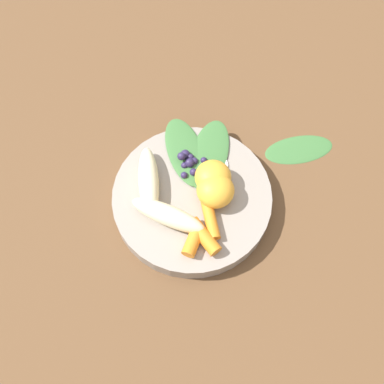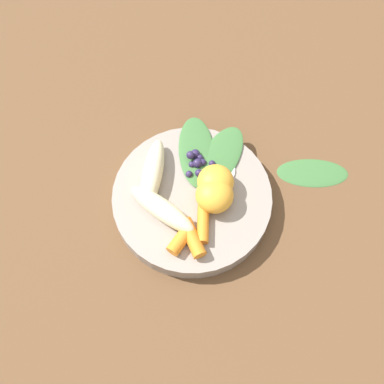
{
  "view_description": "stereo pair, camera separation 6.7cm",
  "coord_description": "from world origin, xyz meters",
  "px_view_note": "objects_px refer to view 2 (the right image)",
  "views": [
    {
      "loc": [
        0.29,
        0.02,
        0.65
      ],
      "look_at": [
        0.0,
        0.0,
        0.04
      ],
      "focal_mm": 43.32,
      "sensor_mm": 36.0,
      "label": 1
    },
    {
      "loc": [
        0.27,
        0.09,
        0.65
      ],
      "look_at": [
        0.0,
        0.0,
        0.04
      ],
      "focal_mm": 43.32,
      "sensor_mm": 36.0,
      "label": 2
    }
  ],
  "objects_px": {
    "banana_peeled_left": "(162,209)",
    "banana_peeled_right": "(153,172)",
    "kale_leaf_stray": "(313,172)",
    "orange_segment_near": "(216,182)",
    "bowl": "(192,199)"
  },
  "relations": [
    {
      "from": "banana_peeled_right",
      "to": "kale_leaf_stray",
      "type": "height_order",
      "value": "banana_peeled_right"
    },
    {
      "from": "orange_segment_near",
      "to": "banana_peeled_right",
      "type": "bearing_deg",
      "value": -83.54
    },
    {
      "from": "orange_segment_near",
      "to": "kale_leaf_stray",
      "type": "height_order",
      "value": "orange_segment_near"
    },
    {
      "from": "bowl",
      "to": "kale_leaf_stray",
      "type": "distance_m",
      "value": 0.2
    },
    {
      "from": "bowl",
      "to": "banana_peeled_right",
      "type": "height_order",
      "value": "banana_peeled_right"
    },
    {
      "from": "banana_peeled_right",
      "to": "orange_segment_near",
      "type": "distance_m",
      "value": 0.09
    },
    {
      "from": "banana_peeled_left",
      "to": "banana_peeled_right",
      "type": "relative_size",
      "value": 1.0
    },
    {
      "from": "banana_peeled_right",
      "to": "kale_leaf_stray",
      "type": "xyz_separation_m",
      "value": [
        -0.1,
        0.23,
        -0.04
      ]
    },
    {
      "from": "bowl",
      "to": "kale_leaf_stray",
      "type": "height_order",
      "value": "bowl"
    },
    {
      "from": "kale_leaf_stray",
      "to": "bowl",
      "type": "bearing_deg",
      "value": -163.14
    },
    {
      "from": "bowl",
      "to": "orange_segment_near",
      "type": "bearing_deg",
      "value": 126.09
    },
    {
      "from": "orange_segment_near",
      "to": "bowl",
      "type": "bearing_deg",
      "value": -53.91
    },
    {
      "from": "banana_peeled_left",
      "to": "kale_leaf_stray",
      "type": "xyz_separation_m",
      "value": [
        -0.15,
        0.2,
        -0.04
      ]
    },
    {
      "from": "bowl",
      "to": "orange_segment_near",
      "type": "distance_m",
      "value": 0.05
    },
    {
      "from": "banana_peeled_right",
      "to": "kale_leaf_stray",
      "type": "relative_size",
      "value": 1.0
    }
  ]
}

